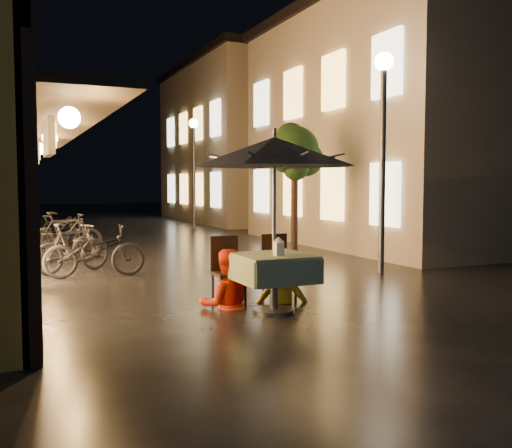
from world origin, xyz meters
name	(u,v)px	position (x,y,z in m)	size (l,w,h in m)	color
ground	(291,306)	(0.00, 0.00, 0.00)	(90.00, 90.00, 0.00)	black
east_building_near	(417,127)	(7.49, 6.50, 3.41)	(7.30, 9.30, 6.80)	#A29884
east_building_far	(258,144)	(7.49, 18.00, 3.66)	(7.30, 10.30, 7.30)	#A29884
street_tree	(295,153)	(2.41, 4.51, 2.42)	(1.43, 1.20, 3.15)	black
streetlamp_near	(383,122)	(3.00, 2.00, 2.92)	(0.36, 0.36, 4.23)	#59595E
streetlamp_far	(194,153)	(3.00, 14.00, 2.92)	(0.36, 0.36, 4.23)	#59595E
cafe_table	(274,269)	(-0.39, -0.25, 0.59)	(0.99, 0.99, 0.78)	#59595E
patio_umbrella	(274,152)	(-0.39, -0.25, 2.15)	(2.17, 2.17, 2.46)	#59595E
cafe_chair_left	(227,267)	(-0.79, 0.49, 0.54)	(0.42, 0.42, 0.97)	black
cafe_chair_right	(277,264)	(0.01, 0.49, 0.54)	(0.42, 0.42, 0.97)	black
table_lantern	(279,245)	(-0.39, -0.39, 0.92)	(0.16, 0.16, 0.25)	white
person_orange	(226,250)	(-0.86, 0.32, 0.80)	(0.77, 0.60, 1.59)	red
person_yellow	(282,250)	(0.01, 0.31, 0.76)	(0.98, 0.56, 1.52)	yellow
bicycle_0	(94,251)	(-2.19, 3.68, 0.48)	(0.64, 1.83, 0.96)	black
bicycle_1	(72,248)	(-2.51, 4.36, 0.49)	(0.46, 1.62, 0.98)	black
bicycle_2	(58,242)	(-2.65, 5.90, 0.46)	(0.61, 1.75, 0.92)	black
bicycle_3	(64,234)	(-2.41, 7.02, 0.53)	(0.50, 1.78, 1.07)	black
bicycle_4	(55,235)	(-2.56, 7.92, 0.44)	(0.59, 1.69, 0.89)	black
bicycle_5	(56,233)	(-2.49, 8.44, 0.46)	(0.43, 1.53, 0.92)	black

